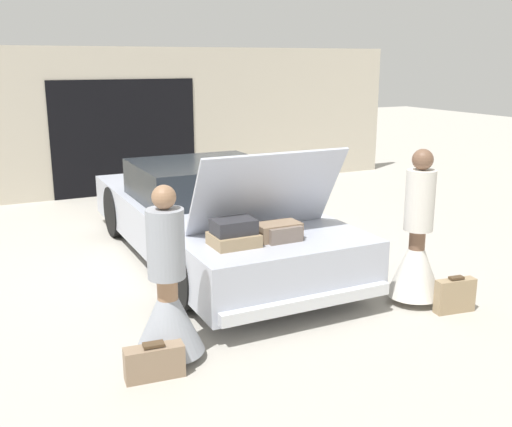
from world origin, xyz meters
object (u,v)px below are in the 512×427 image
person_right (416,249)px  suitcase_beside_left_person (154,362)px  car (210,215)px  suitcase_beside_right_person (455,295)px  person_left (168,300)px

person_right → suitcase_beside_left_person: person_right is taller
car → suitcase_beside_right_person: bearing=-60.6°
car → suitcase_beside_right_person: (1.59, -2.83, -0.38)m
person_left → car: bearing=150.4°
person_right → suitcase_beside_right_person: bearing=-164.7°
car → person_right: bearing=-60.1°
person_right → person_left: bearing=80.3°
car → suitcase_beside_left_person: (-1.61, -2.75, -0.42)m
person_left → suitcase_beside_right_person: bearing=82.9°
suitcase_beside_right_person → person_left: bearing=173.3°
person_right → suitcase_beside_right_person: 0.61m
car → person_left: bearing=-119.2°
car → person_left: car is taller
person_right → suitcase_beside_left_person: size_ratio=3.32×
suitcase_beside_left_person → person_right: bearing=6.1°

